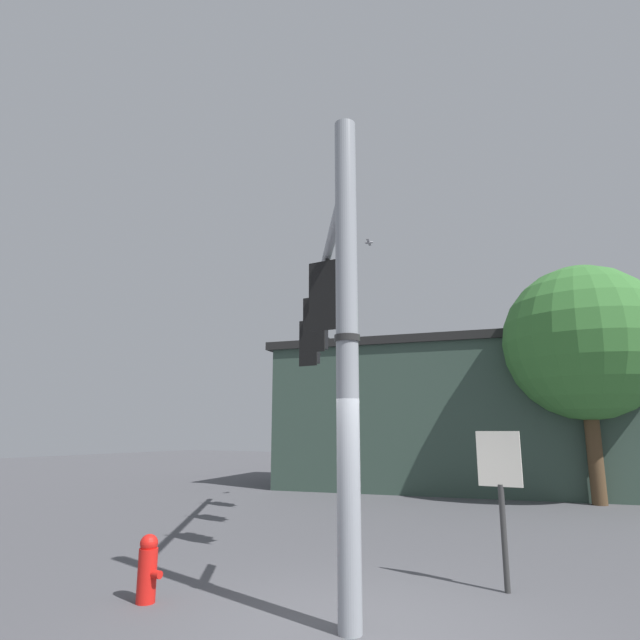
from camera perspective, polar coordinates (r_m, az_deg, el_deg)
ground_plane at (r=6.60m, az=3.28°, el=-30.72°), size 80.00×80.00×0.00m
signal_pole at (r=6.30m, az=2.96°, el=-3.69°), size 0.27×0.27×6.06m
mast_arm at (r=10.90m, az=0.10°, el=4.42°), size 4.89×7.12×0.16m
traffic_light_nearest_pole at (r=9.23m, az=0.88°, el=2.43°), size 0.54×0.49×1.31m
traffic_light_mid_inner at (r=11.67m, az=-0.19°, el=-0.59°), size 0.54×0.49×1.31m
traffic_light_mid_outer at (r=14.13m, az=-0.89°, el=-2.57°), size 0.54×0.49×1.31m
street_name_sign at (r=6.63m, az=2.61°, el=-2.45°), size 0.81×1.11×0.22m
bird_flying at (r=16.09m, az=5.30°, el=8.32°), size 0.27×0.40×0.12m
storefront_building at (r=21.41m, az=14.90°, el=-9.81°), size 14.66×9.03×5.46m
tree_by_storefront at (r=18.37m, az=26.51°, el=-2.21°), size 4.80×4.80×7.23m
fire_hydrant at (r=7.80m, az=-18.07°, el=-24.04°), size 0.35×0.24×0.82m
historical_marker at (r=8.14m, az=18.88°, el=-16.39°), size 0.60×0.08×2.13m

